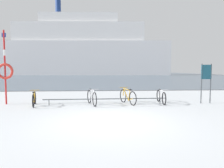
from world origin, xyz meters
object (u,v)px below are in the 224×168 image
bicycle_1 (92,97)px  bicycle_3 (161,97)px  bicycle_0 (34,99)px  bicycle_2 (128,97)px  rescue_post (5,70)px  ferry_ship (83,50)px  info_sign (206,76)px

bicycle_1 → bicycle_3: (3.62, 0.24, -0.03)m
bicycle_0 → bicycle_2: bearing=3.3°
bicycle_0 → rescue_post: 2.19m
bicycle_3 → ferry_ship: size_ratio=0.03×
bicycle_0 → bicycle_2: size_ratio=0.94×
info_sign → rescue_post: 10.36m
bicycle_2 → bicycle_3: 1.78m
bicycle_2 → bicycle_0: bearing=-176.7°
bicycle_1 → info_sign: size_ratio=0.81×
bicycle_1 → info_sign: info_sign is taller
bicycle_2 → rescue_post: 6.39m
rescue_post → ferry_ship: bearing=90.6°
bicycle_3 → bicycle_1: bearing=-176.2°
ferry_ship → bicycle_0: bearing=-87.7°
bicycle_0 → ferry_ship: ferry_ship is taller
bicycle_2 → bicycle_3: bicycle_2 is taller
bicycle_1 → rescue_post: 4.62m
bicycle_0 → ferry_ship: size_ratio=0.03×
rescue_post → bicycle_3: bearing=-1.5°
bicycle_2 → info_sign: info_sign is taller
bicycle_2 → ferry_ship: (-6.81, 54.52, 7.47)m
rescue_post → ferry_ship: 54.60m
bicycle_2 → bicycle_3: (1.78, 0.06, -0.03)m
bicycle_3 → bicycle_0: bearing=-177.1°
rescue_post → info_sign: bearing=-1.8°
bicycle_1 → bicycle_2: (1.84, 0.18, -0.00)m
bicycle_0 → info_sign: 8.84m
bicycle_0 → rescue_post: size_ratio=0.42×
bicycle_2 → bicycle_3: size_ratio=0.95×
bicycle_2 → info_sign: size_ratio=0.81×
info_sign → bicycle_2: bearing=179.2°
bicycle_0 → info_sign: bearing=1.4°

